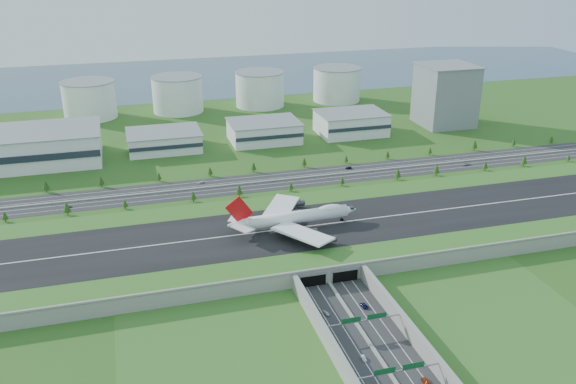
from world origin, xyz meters
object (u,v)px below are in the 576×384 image
object	(u,v)px
car_0	(326,313)
car_1	(363,358)
fuel_tank_a	(89,100)
car_2	(364,305)
car_6	(466,164)
car_7	(201,182)
office_tower	(445,95)
boeing_747	(294,217)
car_4	(68,206)
car_5	(349,168)
car_3	(426,382)

from	to	relation	value
car_0	car_1	bearing A→B (deg)	-102.65
fuel_tank_a	car_2	bearing A→B (deg)	-71.50
car_6	car_7	world-z (taller)	car_6
office_tower	boeing_747	world-z (taller)	office_tower
car_0	car_4	world-z (taller)	car_4
fuel_tank_a	car_1	xyz separation A→B (m)	(113.47, -421.34, -16.71)
car_1	car_6	distance (m)	259.30
car_4	car_5	size ratio (longest dim) A/B	0.96
car_4	car_5	world-z (taller)	car_5
car_0	car_2	xyz separation A→B (m)	(19.31, 1.22, -0.03)
boeing_747	car_0	world-z (taller)	boeing_747
car_0	car_1	xyz separation A→B (m)	(4.03, -35.25, -0.08)
car_6	boeing_747	bearing A→B (deg)	97.51
boeing_747	car_0	distance (m)	77.98
car_1	car_3	xyz separation A→B (m)	(17.92, -20.30, 0.16)
office_tower	car_0	distance (m)	344.29
fuel_tank_a	car_3	xyz separation A→B (m)	(131.39, -441.64, -16.55)
car_7	boeing_747	bearing A→B (deg)	2.17
car_6	office_tower	bearing A→B (deg)	-40.55
car_0	car_2	size ratio (longest dim) A/B	0.85
car_2	boeing_747	bearing A→B (deg)	-86.56
car_2	car_6	world-z (taller)	car_6
boeing_747	car_3	size ratio (longest dim) A/B	13.62
car_0	car_6	distance (m)	236.32
fuel_tank_a	car_0	world-z (taller)	fuel_tank_a
car_0	car_1	distance (m)	35.48
fuel_tank_a	car_5	bearing A→B (deg)	-47.34
car_2	car_5	distance (m)	188.96
car_5	fuel_tank_a	bearing A→B (deg)	-146.47
car_0	car_5	world-z (taller)	car_5
car_0	car_5	size ratio (longest dim) A/B	0.95
office_tower	boeing_747	size ratio (longest dim) A/B	0.70
car_3	car_4	size ratio (longest dim) A/B	1.28
fuel_tank_a	car_2	size ratio (longest dim) A/B	9.55
boeing_747	car_6	xyz separation A→B (m)	(164.05, 86.79, -13.85)
fuel_tank_a	car_4	size ratio (longest dim) A/B	11.16
car_7	car_6	bearing A→B (deg)	66.86
boeing_747	car_1	bearing A→B (deg)	-93.71
car_0	car_3	xyz separation A→B (m)	(21.95, -55.56, 0.08)
fuel_tank_a	car_1	distance (m)	436.67
fuel_tank_a	car_1	size ratio (longest dim) A/B	12.22
car_4	car_5	distance (m)	202.03
car_2	car_4	world-z (taller)	car_4
office_tower	car_1	distance (m)	370.42
car_1	car_6	size ratio (longest dim) A/B	0.66
fuel_tank_a	boeing_747	world-z (taller)	fuel_tank_a
car_5	boeing_747	bearing A→B (deg)	-44.52
car_6	car_4	bearing A→B (deg)	69.98
car_1	car_5	size ratio (longest dim) A/B	0.87
fuel_tank_a	car_3	distance (m)	461.07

